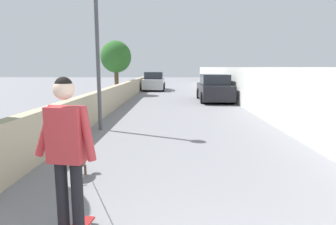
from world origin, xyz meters
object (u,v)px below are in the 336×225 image
at_px(tree_left_near, 116,57).
at_px(dog, 79,162).
at_px(lamp_post, 97,28).
at_px(car_far, 154,82).
at_px(person_skateboarder, 67,145).
at_px(car_near, 214,89).

relative_size(tree_left_near, dog, 1.70).
height_order(lamp_post, car_far, lamp_post).
xyz_separation_m(lamp_post, person_skateboarder, (-5.80, -1.16, -1.99)).
relative_size(tree_left_near, person_skateboarder, 2.14).
xyz_separation_m(car_near, car_far, (7.82, 4.05, -0.00)).
bearing_deg(car_near, person_skateboarder, 165.72).
height_order(dog, car_far, car_far).
distance_m(tree_left_near, car_far, 5.10).
bearing_deg(car_far, dog, -179.94).
bearing_deg(lamp_post, car_far, -2.19).
height_order(lamp_post, person_skateboarder, lamp_post).
bearing_deg(tree_left_near, car_far, -30.50).
bearing_deg(lamp_post, dog, -170.92).
distance_m(person_skateboarder, dog, 2.16).
distance_m(lamp_post, car_far, 15.91).
relative_size(lamp_post, person_skateboarder, 2.59).
xyz_separation_m(tree_left_near, car_near, (-3.75, -6.45, -1.93)).
bearing_deg(person_skateboarder, car_far, 1.50).
bearing_deg(car_near, car_far, 27.37).
bearing_deg(dog, tree_left_near, 8.85).
bearing_deg(tree_left_near, dog, -171.15).
xyz_separation_m(dog, car_far, (19.61, 0.02, 0.44)).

